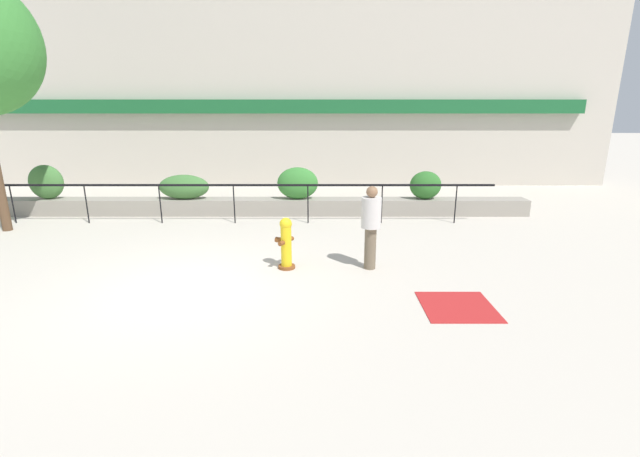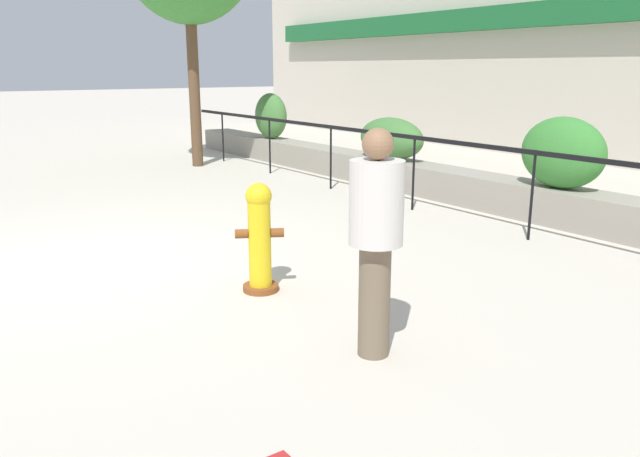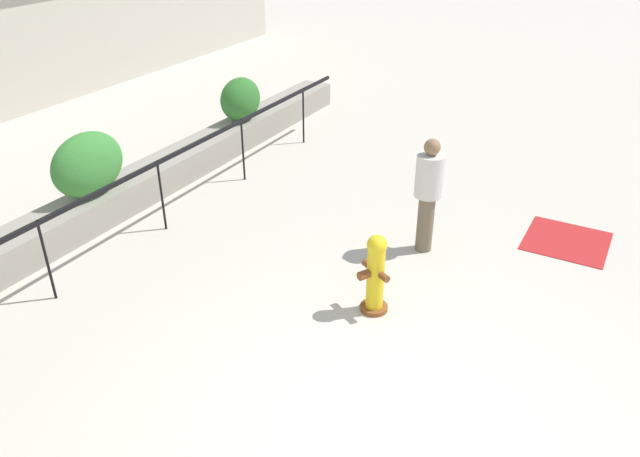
% 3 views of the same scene
% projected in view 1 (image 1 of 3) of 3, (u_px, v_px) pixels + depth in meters
% --- Properties ---
extents(ground_plane, '(120.00, 120.00, 0.00)m').
position_uv_depth(ground_plane, '(186.00, 290.00, 7.82)').
color(ground_plane, beige).
extents(building_facade, '(30.00, 1.36, 8.00)m').
position_uv_depth(building_facade, '(264.00, 92.00, 18.33)').
color(building_facade, beige).
rests_on(building_facade, ground).
extents(planter_wall_low, '(18.00, 0.70, 0.50)m').
position_uv_depth(planter_wall_low, '(243.00, 207.00, 13.54)').
color(planter_wall_low, gray).
rests_on(planter_wall_low, ground).
extents(fence_railing_segment, '(15.00, 0.05, 1.15)m').
position_uv_depth(fence_railing_segment, '(235.00, 189.00, 12.28)').
color(fence_railing_segment, black).
rests_on(fence_railing_segment, ground).
extents(hedge_bush_0, '(1.06, 0.61, 1.07)m').
position_uv_depth(hedge_bush_0, '(49.00, 182.00, 13.36)').
color(hedge_bush_0, '#427538').
rests_on(hedge_bush_0, planter_wall_low).
extents(hedge_bush_1, '(1.56, 0.70, 0.76)m').
position_uv_depth(hedge_bush_1, '(186.00, 187.00, 13.38)').
color(hedge_bush_1, '#427538').
rests_on(hedge_bush_1, planter_wall_low).
extents(hedge_bush_2, '(1.27, 0.70, 0.99)m').
position_uv_depth(hedge_bush_2, '(299.00, 183.00, 13.34)').
color(hedge_bush_2, '#387F33').
rests_on(hedge_bush_2, planter_wall_low).
extents(hedge_bush_3, '(0.98, 0.70, 0.87)m').
position_uv_depth(hedge_bush_3, '(427.00, 185.00, 13.34)').
color(hedge_bush_3, '#2D6B28').
rests_on(hedge_bush_3, planter_wall_low).
extents(fire_hydrant, '(0.49, 0.48, 1.08)m').
position_uv_depth(fire_hydrant, '(288.00, 243.00, 8.78)').
color(fire_hydrant, brown).
rests_on(fire_hydrant, ground).
extents(pedestrian, '(0.47, 0.47, 1.73)m').
position_uv_depth(pedestrian, '(373.00, 222.00, 8.65)').
color(pedestrian, brown).
rests_on(pedestrian, ground).
extents(tactile_warning_pad, '(1.19, 1.19, 0.01)m').
position_uv_depth(tactile_warning_pad, '(459.00, 307.00, 7.14)').
color(tactile_warning_pad, '#B22323').
rests_on(tactile_warning_pad, ground).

